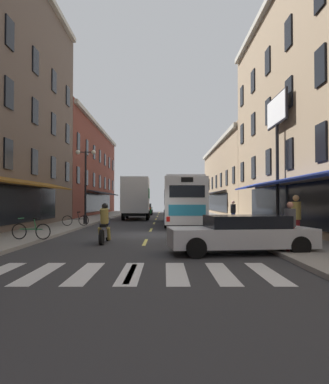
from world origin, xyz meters
TOP-DOWN VIEW (x-y plane):
  - ground_plane at (0.00, 0.00)m, footprint 34.80×80.00m
  - lane_centre_dashes at (0.00, -0.25)m, footprint 0.14×73.90m
  - crosswalk_near at (0.00, -10.00)m, footprint 7.10×2.80m
  - sidewalk_left at (-5.90, 0.00)m, footprint 3.00×80.00m
  - sidewalk_right at (5.90, 0.00)m, footprint 3.00×80.00m
  - billboard_sign at (7.05, 1.04)m, footprint 0.40×3.30m
  - transit_bus at (2.10, 8.04)m, footprint 2.69×12.08m
  - box_truck at (-1.86, 15.54)m, footprint 2.62×7.66m
  - sedan_near at (3.38, -6.76)m, footprint 4.90×2.35m
  - sedan_mid at (-1.66, 26.27)m, footprint 1.92×4.27m
  - motorcycle_rider at (-1.66, -3.81)m, footprint 0.62×2.07m
  - bicycle_near at (-4.99, 4.74)m, footprint 1.69×0.51m
  - bicycle_mid at (-4.76, -3.70)m, footprint 1.71×0.48m
  - pedestrian_mid at (5.57, 6.15)m, footprint 0.36×0.36m
  - pedestrian_far at (5.88, -4.92)m, footprint 0.36×0.36m
  - pedestrian_rear at (4.91, -7.02)m, footprint 0.36×0.36m
  - street_lamp_twin at (-4.75, 6.56)m, footprint 1.42×0.32m

SIDE VIEW (x-z plane):
  - ground_plane at x=0.00m, z-range -0.10..0.00m
  - lane_centre_dashes at x=0.00m, z-range 0.00..0.01m
  - crosswalk_near at x=0.00m, z-range 0.00..0.01m
  - sidewalk_left at x=-5.90m, z-range 0.00..0.14m
  - sidewalk_right at x=5.90m, z-range 0.00..0.14m
  - bicycle_near at x=-4.99m, z-range 0.05..0.96m
  - bicycle_mid at x=-4.76m, z-range 0.05..0.96m
  - sedan_near at x=3.38m, z-range 0.03..1.29m
  - motorcycle_rider at x=-1.66m, z-range -0.12..1.54m
  - sedan_mid at x=-1.66m, z-range 0.02..1.44m
  - pedestrian_rear at x=4.91m, z-range 0.15..1.74m
  - pedestrian_mid at x=5.57m, z-range 0.16..1.77m
  - pedestrian_far at x=5.88m, z-range 0.18..2.01m
  - transit_bus at x=2.10m, z-range 0.08..3.42m
  - box_truck at x=-1.86m, z-range 0.07..3.93m
  - street_lamp_twin at x=-4.75m, z-range 0.42..5.64m
  - billboard_sign at x=7.05m, z-range 2.21..9.65m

